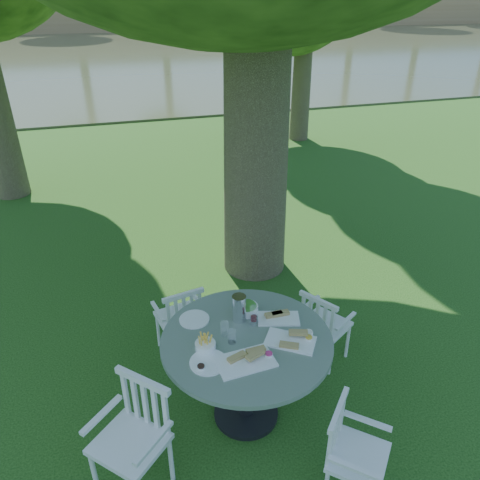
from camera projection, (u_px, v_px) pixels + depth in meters
name	position (u px, v px, depth m)	size (l,w,h in m)	color
ground	(245.00, 312.00, 5.40)	(140.00, 140.00, 0.00)	#10360B
table	(246.00, 355.00, 3.79)	(1.37, 1.37, 0.86)	black
chair_ne	(322.00, 323.00, 4.48)	(0.54, 0.55, 0.81)	silver
chair_nw	(181.00, 317.00, 4.56)	(0.48, 0.46, 0.81)	silver
chair_sw	(137.00, 428.00, 3.33)	(0.64, 0.64, 0.93)	silver
chair_se	(348.00, 447.00, 3.27)	(0.57, 0.57, 0.82)	silver
tableware	(241.00, 328.00, 3.75)	(1.03, 0.87, 0.24)	white
river	(117.00, 57.00, 24.75)	(100.00, 28.00, 0.12)	#353C23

